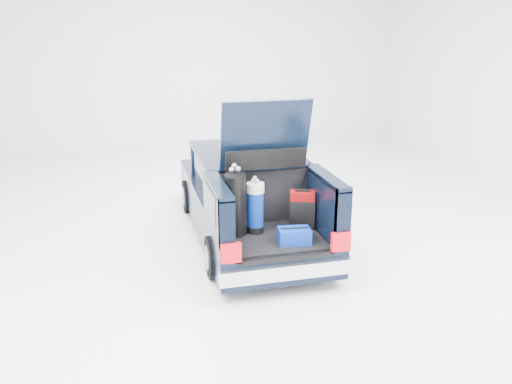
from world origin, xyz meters
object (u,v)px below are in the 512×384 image
object	(u,v)px
blue_duffel	(294,236)
black_golf_bag	(236,204)
blue_golf_bag	(255,207)
car	(247,197)
red_suitcase	(302,210)

from	to	relation	value
blue_duffel	black_golf_bag	bearing A→B (deg)	154.67
black_golf_bag	blue_golf_bag	xyz separation A→B (m)	(0.30, 0.07, -0.09)
car	red_suitcase	world-z (taller)	car
red_suitcase	black_golf_bag	xyz separation A→B (m)	(-1.00, -0.06, 0.19)
blue_golf_bag	car	bearing A→B (deg)	103.14
car	blue_golf_bag	distance (m)	1.42
black_golf_bag	blue_golf_bag	world-z (taller)	black_golf_bag
red_suitcase	black_golf_bag	size ratio (longest dim) A/B	0.56
black_golf_bag	blue_duffel	world-z (taller)	black_golf_bag
blue_duffel	car	bearing A→B (deg)	103.09
car	blue_duffel	world-z (taller)	car
blue_golf_bag	black_golf_bag	bearing A→B (deg)	-146.29
car	blue_duffel	xyz separation A→B (m)	(0.22, -1.89, 0.03)
red_suitcase	blue_golf_bag	world-z (taller)	blue_golf_bag
blue_duffel	blue_golf_bag	bearing A→B (deg)	135.79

